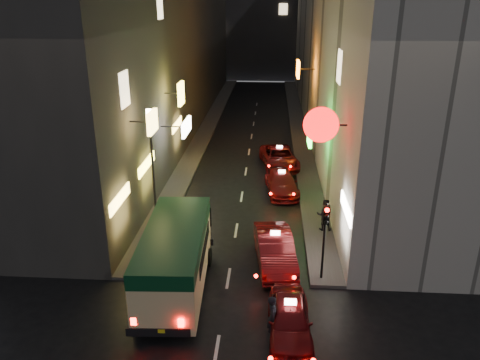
% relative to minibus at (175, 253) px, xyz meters
% --- Properties ---
extents(building_left, '(7.65, 52.00, 18.00)m').
position_rel_minibus_xyz_m(building_left, '(-5.97, 26.58, 7.20)').
color(building_left, '#353230').
rests_on(building_left, ground).
extents(building_right, '(7.91, 52.00, 18.00)m').
position_rel_minibus_xyz_m(building_right, '(10.03, 26.58, 7.20)').
color(building_right, '#ABA79D').
rests_on(building_right, ground).
extents(building_far, '(30.00, 10.00, 22.00)m').
position_rel_minibus_xyz_m(building_far, '(2.03, 58.59, 9.20)').
color(building_far, '#2E2F33').
rests_on(building_far, ground).
extents(sidewalk_left, '(1.50, 52.00, 0.15)m').
position_rel_minibus_xyz_m(sidewalk_left, '(-2.22, 26.59, -1.72)').
color(sidewalk_left, '#484543').
rests_on(sidewalk_left, ground).
extents(sidewalk_right, '(1.50, 52.00, 0.15)m').
position_rel_minibus_xyz_m(sidewalk_right, '(6.28, 26.59, -1.72)').
color(sidewalk_right, '#484543').
rests_on(sidewalk_right, ground).
extents(minibus, '(2.63, 6.71, 2.85)m').
position_rel_minibus_xyz_m(minibus, '(0.00, 0.00, 0.00)').
color(minibus, beige).
rests_on(minibus, ground).
extents(taxi_near, '(2.07, 4.79, 1.68)m').
position_rel_minibus_xyz_m(taxi_near, '(4.55, -2.37, -1.04)').
color(taxi_near, maroon).
rests_on(taxi_near, ground).
extents(taxi_second, '(2.90, 5.68, 1.90)m').
position_rel_minibus_xyz_m(taxi_second, '(4.03, 2.43, -0.93)').
color(taxi_second, maroon).
rests_on(taxi_second, ground).
extents(taxi_third, '(2.51, 4.92, 1.67)m').
position_rel_minibus_xyz_m(taxi_third, '(4.46, 10.99, -1.05)').
color(taxi_third, maroon).
rests_on(taxi_third, ground).
extents(taxi_far, '(2.95, 5.41, 1.80)m').
position_rel_minibus_xyz_m(taxi_far, '(4.37, 15.79, -0.98)').
color(taxi_far, maroon).
rests_on(taxi_far, ground).
extents(pedestrian_crossing, '(0.41, 0.63, 1.90)m').
position_rel_minibus_xyz_m(pedestrian_crossing, '(3.96, -2.54, -0.85)').
color(pedestrian_crossing, black).
rests_on(pedestrian_crossing, ground).
extents(pedestrian_sidewalk, '(0.73, 0.47, 1.90)m').
position_rel_minibus_xyz_m(pedestrian_sidewalk, '(6.57, 5.73, -0.70)').
color(pedestrian_sidewalk, black).
rests_on(pedestrian_sidewalk, sidewalk_right).
extents(traffic_light, '(0.26, 0.43, 3.50)m').
position_rel_minibus_xyz_m(traffic_light, '(6.03, 1.06, 0.89)').
color(traffic_light, black).
rests_on(traffic_light, sidewalk_right).
extents(lamp_post, '(0.28, 0.28, 6.22)m').
position_rel_minibus_xyz_m(lamp_post, '(-2.17, 5.59, 1.93)').
color(lamp_post, black).
rests_on(lamp_post, sidewalk_left).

